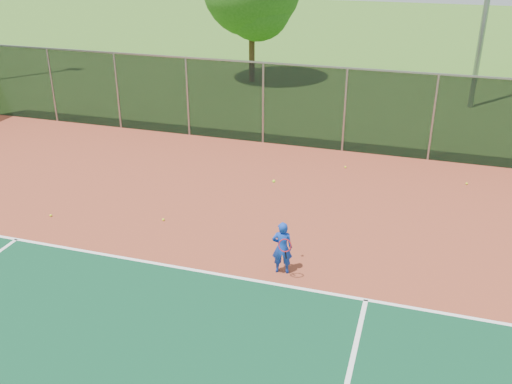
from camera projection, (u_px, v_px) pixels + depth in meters
The scene contains 8 objects.
ground at pixel (233, 376), 10.30m from camera, with size 120.00×120.00×0.00m, color #35611B.
court_apron at pixel (264, 311), 12.03m from camera, with size 30.00×20.00×0.02m, color #963E26.
fence_back at pixel (345, 109), 20.05m from camera, with size 30.00×0.06×3.03m.
tennis_player at pixel (282, 247), 13.10m from camera, with size 0.59×0.61×2.29m.
practice_ball_0 at pixel (163, 220), 15.70m from camera, with size 0.07×0.07×0.07m, color #D1EF1B.
practice_ball_1 at pixel (51, 215), 15.93m from camera, with size 0.07×0.07×0.07m, color #D1EF1B.
practice_ball_3 at pixel (345, 167), 19.16m from camera, with size 0.07×0.07×0.07m, color #D1EF1B.
practice_ball_4 at pixel (467, 184), 17.92m from camera, with size 0.07×0.07×0.07m, color #D1EF1B.
Camera 1 is at (2.74, -7.47, 7.34)m, focal length 40.00 mm.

